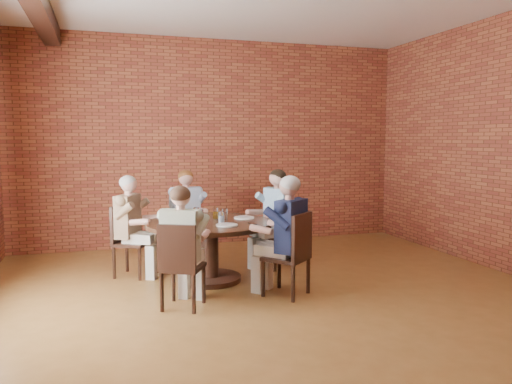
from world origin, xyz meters
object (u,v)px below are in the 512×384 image
object	(u,v)px
dining_table	(209,239)
diner_c	(132,226)
diner_a	(275,219)
chair_b	(186,225)
diner_d	(182,247)
smartphone	(252,223)
chair_c	(127,238)
chair_e	(293,251)
diner_e	(286,236)
chair_d	(180,263)
chair_a	(280,229)
diner_b	(187,216)

from	to	relation	value
dining_table	diner_c	size ratio (longest dim) A/B	1.20
diner_a	chair_b	world-z (taller)	diner_a
diner_d	smartphone	world-z (taller)	diner_d
chair_c	chair_e	size ratio (longest dim) A/B	0.97
dining_table	chair_b	size ratio (longest dim) A/B	1.69
diner_c	diner_d	xyz separation A→B (m)	(0.43, -1.40, -0.01)
chair_b	chair_e	bearing A→B (deg)	-72.11
chair_c	diner_d	size ratio (longest dim) A/B	0.71
dining_table	chair_b	distance (m)	1.23
diner_a	diner_e	size ratio (longest dim) A/B	0.99
chair_d	chair_a	bearing A→B (deg)	-110.66
dining_table	chair_e	size ratio (longest dim) A/B	1.65
diner_a	diner_e	xyz separation A→B (m)	(-0.30, -1.23, 0.00)
chair_a	diner_e	distance (m)	1.34
chair_a	diner_c	bearing A→B (deg)	-114.21
chair_b	diner_e	size ratio (longest dim) A/B	0.68
chair_d	diner_b	bearing A→B (deg)	-73.26
chair_c	chair_b	bearing A→B (deg)	-22.62
diner_e	diner_d	bearing A→B (deg)	-37.72
chair_d	diner_e	distance (m)	1.24
chair_b	diner_b	distance (m)	0.17
chair_b	diner_b	size ratio (longest dim) A/B	0.71
chair_c	diner_c	bearing A→B (deg)	-90.00
diner_c	smartphone	world-z (taller)	diner_c
diner_d	diner_a	bearing A→B (deg)	-110.66
chair_a	diner_e	size ratio (longest dim) A/B	0.70
chair_b	chair_c	xyz separation A→B (m)	(-0.87, -0.67, -0.00)
chair_c	smartphone	bearing A→B (deg)	-91.29
diner_c	chair_a	bearing A→B (deg)	-61.88
chair_a	diner_c	world-z (taller)	diner_c
dining_table	chair_e	bearing A→B (deg)	-48.73
chair_d	diner_e	xyz separation A→B (m)	(1.22, 0.14, 0.18)
dining_table	diner_d	xyz separation A→B (m)	(-0.47, -0.88, 0.11)
diner_a	chair_c	xyz separation A→B (m)	(-1.98, 0.13, -0.17)
chair_c	chair_e	bearing A→B (deg)	-99.76
diner_b	chair_e	distance (m)	2.20
diner_d	smartphone	distance (m)	1.10
diner_d	diner_c	bearing A→B (deg)	-44.92
diner_a	diner_e	distance (m)	1.27
chair_a	diner_c	xyz separation A→B (m)	(-2.00, 0.05, 0.14)
chair_b	chair_d	bearing A→B (deg)	-105.14
diner_c	chair_d	distance (m)	1.52
chair_c	diner_d	xyz separation A→B (m)	(0.50, -1.44, 0.14)
chair_b	chair_e	size ratio (longest dim) A/B	0.97
chair_e	chair_a	bearing A→B (deg)	-145.03
diner_c	diner_e	bearing A→B (deg)	-99.74
chair_c	diner_e	xyz separation A→B (m)	(1.68, -1.36, 0.18)
diner_a	chair_e	world-z (taller)	diner_a
diner_c	chair_c	bearing A→B (deg)	90.00
diner_c	chair_e	world-z (taller)	diner_c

